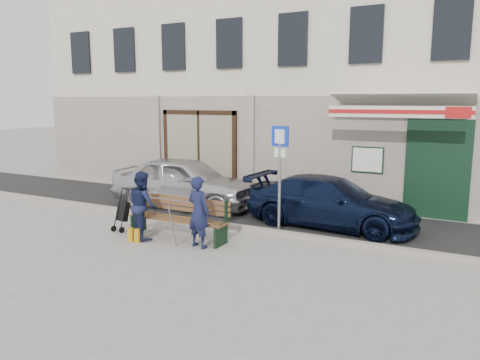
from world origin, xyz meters
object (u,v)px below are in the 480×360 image
Objects in this scene: parking_sign at (280,163)px; woman at (143,205)px; car_navy at (331,202)px; stroller at (123,212)px; car_silver at (185,182)px; man at (198,212)px; bench at (176,218)px.

parking_sign is 1.64× the size of woman.
stroller is (-4.27, -2.68, -0.16)m from car_navy.
car_silver is 2.80m from stroller.
car_navy is 1.68× the size of parking_sign.
woman is (0.95, -3.06, 0.02)m from car_silver.
parking_sign reaches higher than woman.
man reaches higher than car_navy.
stroller is at bearing 13.79° from woman.
car_silver is 4.38m from car_navy.
stroller is at bearing 177.54° from car_silver.
parking_sign is at bearing -114.66° from car_silver.
parking_sign is at bearing 146.64° from car_navy.
man is 1.51× the size of stroller.
woman is at bearing -7.34° from stroller.
parking_sign is 1.04× the size of bench.
man is at bearing -146.35° from woman.
woman is at bearing -152.00° from bench.
stroller is (-1.50, -0.07, -0.01)m from bench.
car_silver is 3.16m from bench.
bench is 0.91m from man.
bench is at bearing -120.05° from woman.
man is 1.00× the size of woman.
car_navy is at bearing 42.92° from stroller.
parking_sign reaches higher than bench.
car_silver reaches higher than stroller.
parking_sign is at bearing 37.02° from bench.
car_navy is (4.37, -0.10, -0.13)m from car_silver.
car_silver is 2.84× the size of woman.
parking_sign is 2.24m from man.
man is (-1.97, -2.91, 0.15)m from car_navy.
bench is 2.38× the size of stroller.
car_navy reaches higher than bench.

